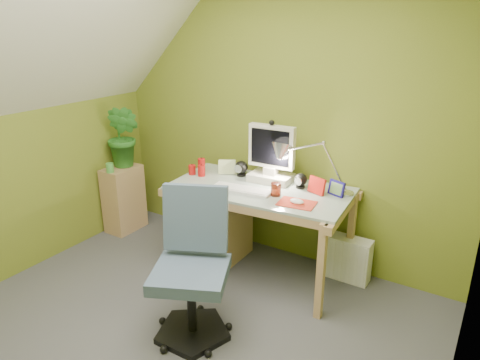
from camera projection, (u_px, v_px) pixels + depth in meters
The scene contains 22 objects.
floor at pixel (156, 353), 2.78m from camera, with size 3.20×3.20×0.01m, color #48484D.
wall_back at pixel (278, 119), 3.64m from camera, with size 3.20×0.01×2.40m, color olive.
wall_right at pixel (472, 250), 1.57m from camera, with size 0.01×3.20×2.40m, color olive.
slope_ceiling at pixel (11, 42), 2.64m from camera, with size 1.10×3.20×1.10m, color white.
desk at pixel (259, 231), 3.56m from camera, with size 1.39×0.70×0.74m, color tan, non-canonical shape.
monitor at pixel (272, 147), 3.47m from camera, with size 0.42×0.24×0.57m, color silver, non-canonical shape.
speaker_left at pixel (241, 168), 3.67m from camera, with size 0.11×0.11×0.13m, color black, non-canonical shape.
speaker_right at pixel (301, 181), 3.40m from camera, with size 0.10×0.10×0.12m, color black, non-canonical shape.
keyboard at pixel (242, 190), 3.35m from camera, with size 0.46×0.15×0.02m, color silver.
mousepad at pixel (297, 203), 3.13m from camera, with size 0.26×0.18×0.01m, color red.
mouse at pixel (297, 201), 3.12m from camera, with size 0.10×0.07×0.04m, color white.
amber_tumbler at pixel (276, 189), 3.26m from camera, with size 0.08×0.08×0.10m, color maroon.
candle_cluster at pixel (199, 167), 3.71m from camera, with size 0.17×0.14×0.12m, color #B01210, non-canonical shape.
photo_frame_red at pixel (317, 186), 3.29m from camera, with size 0.15×0.02×0.13m, color red.
photo_frame_blue at pixel (337, 188), 3.26m from camera, with size 0.13×0.02×0.11m, color navy.
photo_frame_green at pixel (227, 167), 3.72m from camera, with size 0.14×0.02×0.12m, color #C1D08F.
desk_lamp at pixel (326, 155), 3.25m from camera, with size 0.54×0.23×0.58m, color #B8B8BD, non-canonical shape.
side_ledge at pixel (124, 199), 4.32m from camera, with size 0.24×0.37×0.64m, color tan.
potted_plant at pixel (124, 136), 4.14m from camera, with size 0.33×0.27×0.60m, color #2C7125.
green_cup at pixel (110, 168), 4.07m from camera, with size 0.07×0.07×0.09m, color #50A545.
task_chair at pixel (190, 272), 2.78m from camera, with size 0.53×0.53×0.95m, color #3F5167, non-canonical shape.
radiator at pixel (347, 258), 3.52m from camera, with size 0.36×0.14×0.36m, color white.
Camera 1 is at (1.63, -1.62, 1.97)m, focal length 33.00 mm.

